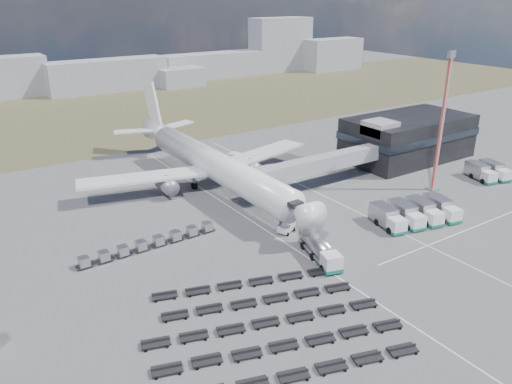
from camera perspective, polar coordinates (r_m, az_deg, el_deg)
ground at (r=76.97m, az=6.83°, el=-6.88°), size 420.00×420.00×0.00m
grass_strip at (r=170.84m, az=-17.85°, el=8.40°), size 420.00×90.00×0.01m
lane_markings at (r=84.88m, az=10.59°, el=-4.23°), size 47.12×110.00×0.01m
terminal at (r=122.95m, az=16.93°, el=6.06°), size 30.40×16.40×11.00m
jet_bridge at (r=98.69m, az=6.42°, el=2.97°), size 30.30×3.80×7.05m
airliner at (r=99.48m, az=-5.11°, el=3.32°), size 51.59×64.53×17.62m
fuel_tanker at (r=74.63m, az=7.28°, el=-6.40°), size 5.40×10.82×3.39m
pushback_tug at (r=82.36m, az=3.47°, el=-4.17°), size 3.53×2.85×1.41m
catering_truck at (r=112.85m, az=-1.75°, el=3.58°), size 4.24×6.37×2.71m
service_trucks_near at (r=89.77m, az=17.73°, el=-2.27°), size 15.24×10.48×3.09m
service_trucks_far at (r=116.20m, az=24.97°, el=2.15°), size 8.08×8.92×3.01m
uld_row at (r=78.84m, az=-12.03°, el=-5.74°), size 22.61×1.97×1.53m
baggage_dollies at (r=60.96m, az=1.25°, el=-14.84°), size 32.68×27.14×0.78m
floodlight_mast at (r=102.24m, az=20.46°, el=7.33°), size 2.58×2.08×26.97m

